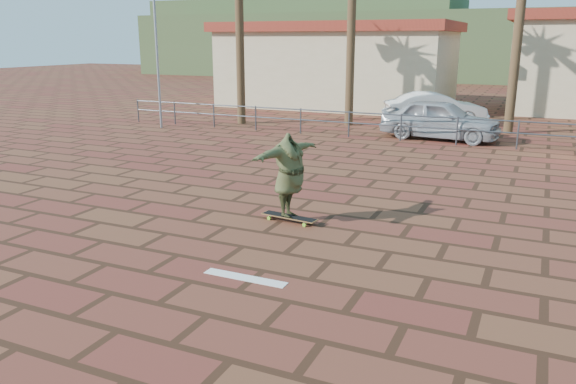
# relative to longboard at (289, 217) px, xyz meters

# --- Properties ---
(ground) EXTENTS (120.00, 120.00, 0.00)m
(ground) POSITION_rel_longboard_xyz_m (-0.17, -1.66, -0.10)
(ground) COLOR brown
(ground) RESTS_ON ground
(paint_stripe) EXTENTS (1.40, 0.22, 0.01)m
(paint_stripe) POSITION_rel_longboard_xyz_m (0.53, -2.86, -0.10)
(paint_stripe) COLOR white
(paint_stripe) RESTS_ON ground
(guardrail) EXTENTS (24.06, 0.06, 1.00)m
(guardrail) POSITION_rel_longboard_xyz_m (-0.17, 10.34, 0.58)
(guardrail) COLOR #47494F
(guardrail) RESTS_ON ground
(flagpole) EXTENTS (1.30, 0.10, 8.00)m
(flagpole) POSITION_rel_longboard_xyz_m (-10.05, 9.34, 4.54)
(flagpole) COLOR gray
(flagpole) RESTS_ON ground
(building_west) EXTENTS (12.60, 7.60, 4.50)m
(building_west) POSITION_rel_longboard_xyz_m (-6.17, 20.34, 2.18)
(building_west) COLOR beige
(building_west) RESTS_ON ground
(hill_front) EXTENTS (70.00, 18.00, 6.00)m
(hill_front) POSITION_rel_longboard_xyz_m (-0.17, 48.34, 2.90)
(hill_front) COLOR #384C28
(hill_front) RESTS_ON ground
(hill_back) EXTENTS (35.00, 14.00, 8.00)m
(hill_back) POSITION_rel_longboard_xyz_m (-22.17, 54.34, 3.90)
(hill_back) COLOR #384C28
(hill_back) RESTS_ON ground
(longboard) EXTENTS (1.25, 0.41, 0.12)m
(longboard) POSITION_rel_longboard_xyz_m (0.00, 0.00, 0.00)
(longboard) COLOR olive
(longboard) RESTS_ON ground
(skateboarder) EXTENTS (0.95, 2.19, 1.72)m
(skateboarder) POSITION_rel_longboard_xyz_m (-0.00, -0.00, 0.88)
(skateboarder) COLOR #424726
(skateboarder) RESTS_ON longboard
(car_silver) EXTENTS (4.50, 2.16, 1.48)m
(car_silver) POSITION_rel_longboard_xyz_m (1.06, 11.34, 0.64)
(car_silver) COLOR #A4A6AB
(car_silver) RESTS_ON ground
(car_white) EXTENTS (4.53, 3.19, 1.42)m
(car_white) POSITION_rel_longboard_xyz_m (0.24, 14.84, 0.61)
(car_white) COLOR silver
(car_white) RESTS_ON ground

